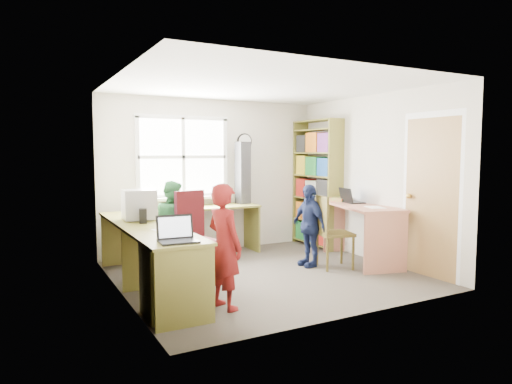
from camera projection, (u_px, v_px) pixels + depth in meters
room at (262, 180)px, 5.85m from camera, size 3.64×3.44×2.44m
l_desk at (173, 255)px, 4.97m from camera, size 2.38×2.95×0.75m
right_desk at (362, 220)px, 6.55m from camera, size 1.00×1.54×0.82m
bookshelf at (317, 187)px, 7.60m from camera, size 0.30×1.02×2.10m
swivel_chair at (195, 241)px, 5.68m from camera, size 0.60×0.60×1.09m
wooden_chair at (330, 229)px, 6.17m from camera, size 0.52×0.52×0.99m
crt_monitor at (139, 205)px, 5.53m from camera, size 0.40×0.36×0.37m
laptop_left at (177, 235)px, 4.21m from camera, size 0.37×0.31×0.24m
laptop_right at (350, 199)px, 6.77m from camera, size 0.32×0.36×0.23m
speaker_a at (143, 216)px, 5.28m from camera, size 0.10×0.10×0.17m
speaker_b at (134, 210)px, 5.80m from camera, size 0.09×0.09×0.18m
cd_tower at (243, 173)px, 7.27m from camera, size 0.22×0.21×0.99m
game_box at (340, 199)px, 7.03m from camera, size 0.34×0.34×0.06m
paper_a at (165, 230)px, 4.80m from camera, size 0.24×0.30×0.00m
paper_b at (375, 207)px, 6.22m from camera, size 0.29×0.35×0.00m
potted_plant at (174, 199)px, 6.69m from camera, size 0.16×0.13×0.28m
person_red at (224, 246)px, 4.56m from camera, size 0.41×0.52×1.27m
person_green at (173, 223)px, 6.30m from camera, size 0.52×0.63×1.19m
person_navy at (309, 225)px, 6.28m from camera, size 0.31×0.68×1.13m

